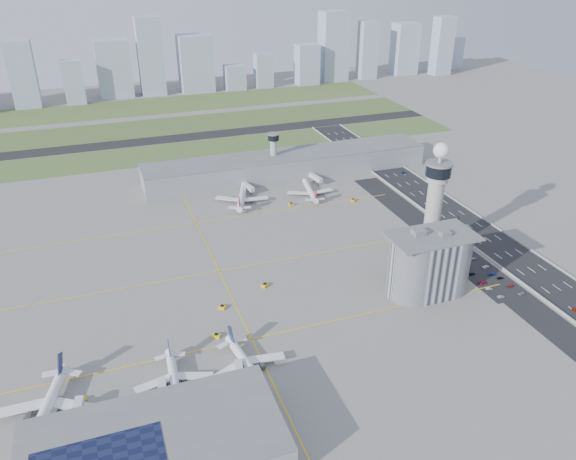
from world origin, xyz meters
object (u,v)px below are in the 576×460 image
object	(u,v)px
tug_5	(353,200)
tug_0	(83,399)
jet_bridge_far_1	(311,176)
car_lot_3	(472,274)
airplane_near_b	(174,377)
car_lot_11	(473,259)
car_hw_4	(351,150)
car_lot_0	(501,296)
jet_bridge_near_0	(74,430)
car_hw_1	(456,218)
tug_4	(291,204)
car_hw_2	(404,173)
car_lot_6	(522,294)
secondary_tower	(274,151)
car_lot_7	(511,286)
car_lot_5	(457,261)
car_lot_10	(486,267)
airplane_near_a	(45,404)
jet_bridge_near_1	(162,409)
car_lot_4	(468,268)
car_lot_2	(483,283)
airplane_far_b	(310,187)
car_lot_8	(500,278)
admin_building	(429,264)
car_lot_1	(489,288)
car_lot_9	(492,274)
car_hw_0	(575,310)
airplane_far_a	(242,193)
jet_bridge_near_2	(242,389)
jet_bridge_far_0	(244,185)
tug_2	(222,307)
tug_1	(216,335)

from	to	relation	value
tug_5	tug_0	bearing A→B (deg)	179.51
jet_bridge_far_1	car_lot_3	bearing A→B (deg)	1.48
airplane_near_b	car_lot_11	bearing A→B (deg)	107.48
car_hw_4	car_lot_0	bearing A→B (deg)	-92.37
jet_bridge_near_0	car_hw_1	bearing A→B (deg)	-55.60
tug_4	car_hw_2	distance (m)	101.71
airplane_near_b	car_lot_6	distance (m)	170.56
secondary_tower	tug_0	world-z (taller)	secondary_tower
car_lot_3	car_lot_7	size ratio (longest dim) A/B	0.96
car_lot_5	car_lot_11	bearing A→B (deg)	-104.21
jet_bridge_near_0	car_lot_10	distance (m)	212.17
car_lot_0	airplane_near_a	bearing A→B (deg)	101.26
tug_5	car_lot_7	size ratio (longest dim) A/B	0.77
jet_bridge_near_1	car_lot_4	xyz separation A→B (m)	(167.07, 49.48, -2.25)
jet_bridge_far_1	tug_0	distance (m)	239.44
car_lot_0	jet_bridge_near_0	bearing A→B (deg)	105.15
car_lot_2	car_lot_3	distance (m)	8.99
airplane_far_b	car_lot_8	xyz separation A→B (m)	(51.90, -133.30, -4.69)
airplane_near_b	car_lot_2	xyz separation A→B (m)	(158.67, 21.78, -4.43)
airplane_near_b	car_lot_7	bearing A→B (deg)	97.90
jet_bridge_far_1	car_lot_8	bearing A→B (deg)	4.81
admin_building	car_lot_11	size ratio (longest dim) A/B	10.50
car_lot_1	car_lot_9	distance (m)	14.61
car_hw_0	car_hw_2	bearing A→B (deg)	90.51
car_lot_8	car_lot_9	world-z (taller)	car_lot_9
airplane_far_a	tug_0	world-z (taller)	airplane_far_a
car_lot_0	car_hw_1	world-z (taller)	car_lot_0
car_lot_0	car_lot_9	bearing A→B (deg)	-17.18
airplane_far_b	car_lot_0	size ratio (longest dim) A/B	9.78
airplane_far_a	jet_bridge_near_0	distance (m)	204.07
admin_building	car_hw_4	distance (m)	210.51
jet_bridge_near_0	car_lot_0	world-z (taller)	jet_bridge_near_0
car_lot_7	car_hw_1	world-z (taller)	car_lot_7
tug_5	car_lot_8	bearing A→B (deg)	-113.15
jet_bridge_near_2	car_lot_1	world-z (taller)	jet_bridge_near_2
car_lot_4	car_lot_8	size ratio (longest dim) A/B	1.05
jet_bridge_far_0	jet_bridge_far_1	distance (m)	50.00
jet_bridge_far_0	car_lot_0	distance (m)	189.94
tug_2	tug_1	bearing A→B (deg)	-158.47
jet_bridge_near_1	jet_bridge_far_1	bearing A→B (deg)	-24.97
secondary_tower	car_lot_1	distance (m)	190.16
tug_0	admin_building	bearing A→B (deg)	91.70
car_lot_0	car_hw_1	xyz separation A→B (m)	(31.28, 81.89, -0.08)
airplane_near_a	airplane_far_a	size ratio (longest dim) A/B	1.06
car_lot_11	tug_2	bearing A→B (deg)	88.77
airplane_far_b	tug_4	xyz separation A→B (m)	(-17.99, -12.43, -4.32)
jet_bridge_near_1	car_hw_4	world-z (taller)	jet_bridge_near_1
car_lot_6	jet_bridge_near_0	bearing A→B (deg)	90.61
jet_bridge_near_0	airplane_far_a	bearing A→B (deg)	-21.97
car_lot_1	car_hw_0	world-z (taller)	car_hw_0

